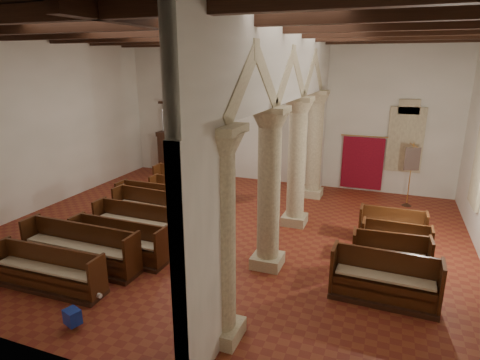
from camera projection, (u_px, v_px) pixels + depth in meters
name	position (u px, v px, depth m)	size (l,w,h in m)	color
floor	(225.00, 233.00, 12.30)	(14.00, 14.00, 0.00)	maroon
ceiling	(223.00, 25.00, 10.61)	(14.00, 14.00, 0.00)	black
wall_back	(280.00, 113.00, 16.84)	(14.00, 0.02, 6.00)	white
wall_front	(71.00, 203.00, 6.07)	(14.00, 0.02, 6.00)	white
wall_left	(38.00, 124.00, 13.83)	(0.02, 12.00, 6.00)	white
ceiling_beams	(223.00, 32.00, 10.66)	(13.80, 11.80, 0.30)	#371D11
arcade	(286.00, 120.00, 10.69)	(0.90, 11.90, 6.00)	beige
window_back	(405.00, 140.00, 15.35)	(1.00, 0.03, 2.20)	#3A8267
pipe_organ	(181.00, 146.00, 18.38)	(2.10, 0.85, 4.40)	#371D11
lectern	(219.00, 168.00, 17.90)	(0.51, 0.51, 1.24)	#341E10
dossal_curtain	(362.00, 163.00, 16.10)	(1.80, 0.07, 2.17)	maroon
processional_banner	(409.00, 185.00, 14.46)	(0.52, 0.66, 2.35)	#371D11
hymnal_box_a	(72.00, 317.00, 7.85)	(0.31, 0.25, 0.31)	#152497
hymnal_box_b	(157.00, 243.00, 11.04)	(0.31, 0.25, 0.31)	navy
hymnal_box_c	(205.00, 229.00, 11.98)	(0.32, 0.26, 0.32)	#151790
tube_heater_a	(83.00, 276.00, 9.51)	(0.11, 0.11, 1.08)	white
tube_heater_b	(84.00, 290.00, 8.95)	(0.10, 0.10, 1.03)	white
nave_pew_0	(49.00, 276.00, 9.21)	(2.82, 0.74, 1.00)	#371D11
nave_pew_1	(80.00, 254.00, 10.18)	(3.26, 0.77, 1.13)	#371D11
nave_pew_2	(119.00, 247.00, 10.61)	(2.76, 0.74, 1.05)	#371D11
nave_pew_3	(143.00, 229.00, 11.74)	(3.12, 0.76, 1.07)	#371D11
nave_pew_4	(159.00, 214.00, 12.81)	(3.25, 0.93, 1.12)	#371D11
nave_pew_5	(159.00, 207.00, 13.42)	(3.03, 0.80, 1.14)	#371D11
nave_pew_6	(186.00, 198.00, 14.45)	(2.74, 0.78, 1.05)	#371D11
nave_pew_7	(194.00, 187.00, 15.59)	(3.25, 0.80, 1.15)	#371D11
aisle_pew_0	(384.00, 285.00, 8.72)	(2.29, 0.82, 1.13)	#371D11
aisle_pew_1	(390.00, 261.00, 9.84)	(1.87, 0.81, 1.04)	#371D11
aisle_pew_2	(395.00, 247.00, 10.62)	(1.76, 0.68, 0.99)	#371D11
aisle_pew_3	(391.00, 232.00, 11.52)	(1.82, 0.69, 1.04)	#371D11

